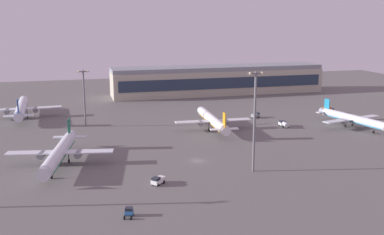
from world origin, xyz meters
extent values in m
plane|color=#605E5B|center=(0.00, 0.00, 0.00)|extent=(416.00, 416.00, 0.00)
cube|color=#B2AD99|center=(47.62, 121.85, 7.00)|extent=(125.16, 22.00, 14.00)
cube|color=#263347|center=(47.62, 110.65, 7.70)|extent=(120.15, 0.40, 6.16)
cube|color=gray|center=(47.62, 121.85, 15.20)|extent=(125.16, 19.80, 2.40)
cylinder|color=silver|center=(-41.44, 6.76, 4.10)|extent=(10.34, 36.09, 3.80)
cone|color=silver|center=(-44.96, -12.12, 4.10)|extent=(3.99, 3.02, 3.61)
cone|color=silver|center=(-37.89, 25.83, 4.10)|extent=(3.88, 3.38, 3.42)
cube|color=silver|center=(-41.26, 7.74, 3.90)|extent=(32.20, 9.80, 0.35)
cube|color=silver|center=(-38.24, 23.96, 4.30)|extent=(11.26, 4.38, 0.35)
cube|color=#146B4C|center=(-38.29, 23.67, 7.35)|extent=(0.88, 3.20, 6.50)
cylinder|color=slate|center=(-35.85, 6.73, 3.20)|extent=(2.82, 3.94, 2.20)
cylinder|color=slate|center=(-46.67, 8.75, 3.20)|extent=(2.82, 3.94, 2.20)
cube|color=#146B4C|center=(-41.44, 6.76, 3.06)|extent=(9.43, 33.19, 0.36)
cylinder|color=#333338|center=(-43.56, -4.57, 2.33)|extent=(0.28, 0.28, 3.55)
cylinder|color=black|center=(-43.56, -4.57, 0.55)|extent=(0.59, 1.15, 1.10)
cylinder|color=#333338|center=(-38.82, 8.81, 2.33)|extent=(0.28, 0.28, 3.55)
cylinder|color=black|center=(-38.82, 8.81, 0.55)|extent=(0.59, 1.15, 1.10)
cylinder|color=#333338|center=(-43.15, 9.62, 2.33)|extent=(0.28, 0.28, 3.55)
cylinder|color=black|center=(-43.15, 9.62, 0.55)|extent=(0.59, 1.15, 1.10)
cylinder|color=silver|center=(73.44, 25.46, 3.67)|extent=(10.00, 32.24, 3.40)
cone|color=silver|center=(69.85, 42.46, 3.67)|extent=(3.52, 3.09, 3.06)
cube|color=silver|center=(73.26, 26.34, 3.49)|extent=(28.78, 9.44, 0.31)
cube|color=silver|center=(70.20, 40.80, 3.85)|extent=(10.08, 4.14, 0.31)
cube|color=#1984B2|center=(70.25, 40.53, 6.58)|extent=(0.86, 2.86, 5.82)
cylinder|color=slate|center=(78.08, 27.36, 2.87)|extent=(2.59, 3.56, 1.97)
cylinder|color=slate|center=(68.44, 25.32, 2.87)|extent=(2.59, 3.56, 1.97)
cube|color=#1984B2|center=(73.44, 25.46, 2.74)|extent=(9.14, 29.65, 0.32)
cylinder|color=#333338|center=(75.58, 15.37, 2.08)|extent=(0.25, 0.25, 3.18)
cylinder|color=black|center=(75.58, 15.37, 0.49)|extent=(0.55, 1.04, 0.99)
cylinder|color=#333338|center=(74.91, 28.06, 2.08)|extent=(0.25, 0.25, 3.18)
cylinder|color=black|center=(74.91, 28.06, 0.49)|extent=(0.55, 1.04, 0.99)
cylinder|color=#333338|center=(71.05, 27.25, 2.08)|extent=(0.25, 0.25, 3.18)
cylinder|color=black|center=(71.05, 27.25, 0.49)|extent=(0.55, 1.04, 0.99)
cylinder|color=white|center=(17.16, 38.04, 3.92)|extent=(5.37, 34.59, 3.64)
cone|color=white|center=(18.08, 56.39, 3.92)|extent=(3.57, 2.47, 3.45)
cone|color=white|center=(16.22, 19.50, 3.92)|extent=(3.40, 2.84, 3.27)
cube|color=white|center=(17.11, 37.08, 3.73)|extent=(30.78, 5.37, 0.33)
cube|color=white|center=(16.31, 21.31, 4.11)|extent=(10.63, 2.82, 0.33)
cube|color=orange|center=(16.33, 21.60, 7.03)|extent=(0.44, 3.07, 6.22)
cylinder|color=slate|center=(11.85, 37.35, 3.06)|extent=(2.28, 3.55, 2.11)
cylinder|color=slate|center=(22.37, 36.82, 3.06)|extent=(2.28, 3.55, 2.11)
cube|color=orange|center=(17.16, 38.04, 2.92)|extent=(4.87, 31.82, 0.34)
cylinder|color=#333338|center=(17.71, 49.05, 2.22)|extent=(0.27, 0.27, 3.40)
cylinder|color=black|center=(17.71, 49.05, 0.53)|extent=(0.44, 1.07, 1.05)
cylinder|color=#333338|center=(14.93, 35.75, 2.22)|extent=(0.27, 0.27, 3.40)
cylinder|color=black|center=(14.93, 35.75, 0.53)|extent=(0.44, 1.07, 1.05)
cylinder|color=#333338|center=(19.14, 35.54, 2.22)|extent=(0.27, 0.27, 3.40)
cylinder|color=black|center=(19.14, 35.54, 0.53)|extent=(0.44, 1.07, 1.05)
cylinder|color=silver|center=(-58.90, 81.94, 4.44)|extent=(5.46, 39.06, 4.11)
cone|color=silver|center=(-59.62, 102.70, 4.44)|extent=(3.99, 2.73, 3.91)
cone|color=silver|center=(-58.18, 60.97, 4.44)|extent=(3.80, 3.16, 3.70)
cube|color=silver|center=(-58.87, 80.86, 4.22)|extent=(34.74, 5.52, 0.38)
cube|color=silver|center=(-58.25, 63.02, 4.65)|extent=(11.98, 3.01, 0.38)
cube|color=#19479E|center=(-58.26, 63.35, 7.95)|extent=(0.44, 3.47, 7.03)
cylinder|color=slate|center=(-64.81, 80.65, 3.46)|extent=(2.51, 3.97, 2.38)
cylinder|color=slate|center=(-52.92, 81.07, 3.46)|extent=(2.51, 3.97, 2.38)
cube|color=#19479E|center=(-58.90, 81.94, 3.30)|extent=(4.94, 35.93, 0.39)
cylinder|color=#333338|center=(-59.34, 94.40, 2.52)|extent=(0.30, 0.30, 3.84)
cylinder|color=black|center=(-59.34, 94.40, 0.59)|extent=(0.47, 1.20, 1.19)
cylinder|color=#333338|center=(-61.19, 79.16, 2.52)|extent=(0.30, 0.30, 3.84)
cylinder|color=black|center=(-61.19, 79.16, 0.59)|extent=(0.47, 1.20, 1.19)
cylinder|color=#333338|center=(-56.43, 79.32, 2.52)|extent=(0.30, 0.30, 3.84)
cylinder|color=black|center=(-56.43, 79.32, 0.59)|extent=(0.47, 1.20, 1.19)
cube|color=white|center=(46.73, 35.40, 1.05)|extent=(2.61, 3.17, 1.20)
cube|color=#1E232D|center=(46.73, 35.40, 2.00)|extent=(2.39, 2.79, 0.70)
cylinder|color=silver|center=(46.53, 32.71, 1.44)|extent=(2.10, 4.32, 1.80)
cylinder|color=black|center=(45.71, 35.90, 0.45)|extent=(0.36, 0.92, 0.90)
cylinder|color=black|center=(47.80, 35.74, 0.45)|extent=(0.36, 0.92, 0.90)
cylinder|color=black|center=(45.43, 32.07, 0.45)|extent=(0.36, 0.92, 0.90)
cylinder|color=black|center=(47.52, 31.91, 0.45)|extent=(0.36, 0.92, 0.90)
cube|color=#D85919|center=(80.67, 53.61, 1.05)|extent=(3.09, 2.80, 1.20)
cube|color=#1E232D|center=(80.67, 53.61, 2.00)|extent=(2.73, 2.56, 0.70)
cube|color=#D85919|center=(78.22, 53.22, 1.75)|extent=(3.91, 2.84, 2.60)
cylinder|color=black|center=(80.89, 54.70, 0.45)|extent=(0.94, 0.44, 0.90)
cylinder|color=black|center=(81.21, 52.63, 0.45)|extent=(0.94, 0.44, 0.90)
cylinder|color=black|center=(77.41, 54.16, 0.45)|extent=(0.94, 0.44, 0.90)
cylinder|color=black|center=(77.74, 52.08, 0.45)|extent=(0.94, 0.44, 0.90)
cube|color=white|center=(-16.49, -17.44, 1.00)|extent=(2.90, 2.89, 1.10)
cube|color=#1E232D|center=(-16.49, -17.44, 1.90)|extent=(2.61, 2.61, 0.70)
cube|color=white|center=(-15.11, -16.16, 1.15)|extent=(3.06, 3.04, 1.40)
cylinder|color=black|center=(-16.13, -18.27, 0.45)|extent=(0.86, 0.83, 0.90)
cylinder|color=black|center=(-17.29, -17.02, 0.45)|extent=(0.86, 0.83, 0.90)
cylinder|color=black|center=(-14.16, -16.43, 0.45)|extent=(0.86, 0.83, 0.90)
cylinder|color=black|center=(-15.32, -15.19, 0.45)|extent=(0.86, 0.83, 0.90)
cube|color=gray|center=(43.31, 53.85, 1.00)|extent=(2.79, 2.75, 1.10)
cube|color=#1E232D|center=(43.31, 53.85, 1.90)|extent=(2.49, 2.49, 0.70)
cube|color=gray|center=(41.63, 52.97, 1.15)|extent=(3.02, 2.82, 1.40)
cylinder|color=black|center=(43.17, 54.74, 0.45)|extent=(0.94, 0.68, 0.90)
cylinder|color=black|center=(43.96, 53.24, 0.45)|extent=(0.94, 0.68, 0.90)
cylinder|color=black|center=(40.79, 53.49, 0.45)|extent=(0.94, 0.68, 0.90)
cylinder|color=black|center=(41.58, 51.99, 0.45)|extent=(0.94, 0.68, 0.90)
cube|color=#3372BF|center=(-25.91, -34.51, 0.90)|extent=(2.18, 2.05, 0.90)
cube|color=#1E232D|center=(-25.91, -34.51, 1.70)|extent=(1.99, 1.82, 0.70)
cylinder|color=black|center=(-26.56, -34.08, 0.45)|extent=(0.54, 0.95, 0.90)
cylinder|color=black|center=(-25.12, -34.51, 0.45)|extent=(0.54, 0.95, 0.90)
cylinder|color=black|center=(-27.15, -36.04, 0.45)|extent=(0.54, 0.95, 0.90)
cylinder|color=black|center=(-25.71, -36.47, 0.45)|extent=(0.54, 0.95, 0.90)
cylinder|color=slate|center=(-31.89, 56.35, 11.67)|extent=(0.70, 0.70, 23.35)
cube|color=slate|center=(-31.89, 56.35, 22.75)|extent=(4.80, 0.40, 0.40)
sphere|color=#F9EAB2|center=(-33.69, 56.35, 22.75)|extent=(0.90, 0.90, 0.90)
sphere|color=#F9EAB2|center=(-30.09, 56.35, 22.75)|extent=(0.90, 0.90, 0.90)
cylinder|color=slate|center=(12.98, -13.62, 14.61)|extent=(0.70, 0.70, 29.23)
cube|color=slate|center=(12.98, -13.62, 28.63)|extent=(4.80, 0.40, 0.40)
sphere|color=#F9EAB2|center=(11.18, -13.62, 28.63)|extent=(0.90, 0.90, 0.90)
sphere|color=#F9EAB2|center=(14.78, -13.62, 28.63)|extent=(0.90, 0.90, 0.90)
camera|label=1|loc=(-37.02, -128.95, 43.47)|focal=41.99mm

